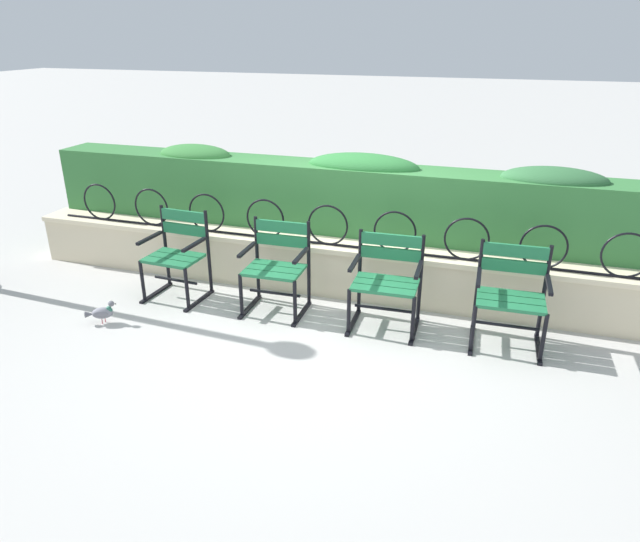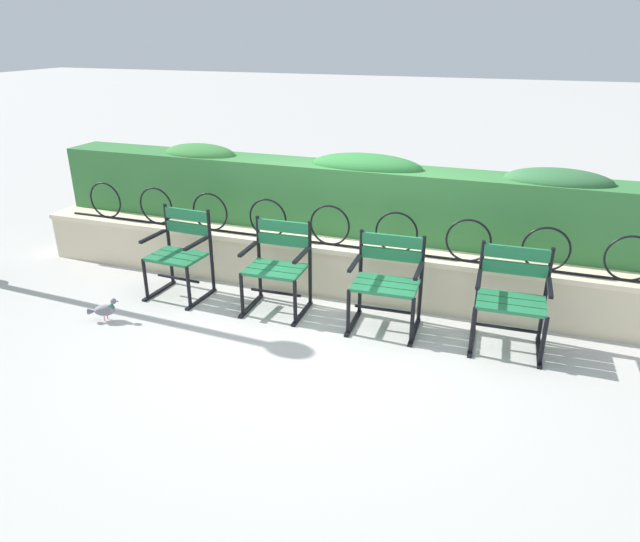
% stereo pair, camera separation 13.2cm
% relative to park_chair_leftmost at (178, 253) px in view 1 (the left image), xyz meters
% --- Properties ---
extents(ground_plane, '(60.00, 60.00, 0.00)m').
position_rel_park_chair_leftmost_xyz_m(ground_plane, '(1.57, -0.27, -0.47)').
color(ground_plane, '#B7B5AF').
extents(stone_wall, '(7.15, 0.41, 0.54)m').
position_rel_park_chair_leftmost_xyz_m(stone_wall, '(1.57, 0.57, -0.19)').
color(stone_wall, beige).
rests_on(stone_wall, ground).
extents(iron_arch_fence, '(6.61, 0.02, 0.42)m').
position_rel_park_chair_leftmost_xyz_m(iron_arch_fence, '(1.45, 0.49, 0.26)').
color(iron_arch_fence, black).
rests_on(iron_arch_fence, stone_wall).
extents(hedge_row, '(7.01, 0.50, 0.84)m').
position_rel_park_chair_leftmost_xyz_m(hedge_row, '(1.59, 0.99, 0.47)').
color(hedge_row, '#387A3D').
rests_on(hedge_row, stone_wall).
extents(park_chair_leftmost, '(0.59, 0.55, 0.89)m').
position_rel_park_chair_leftmost_xyz_m(park_chair_leftmost, '(0.00, 0.00, 0.00)').
color(park_chair_leftmost, '#237547').
rests_on(park_chair_leftmost, ground).
extents(park_chair_centre_left, '(0.59, 0.53, 0.87)m').
position_rel_park_chair_leftmost_xyz_m(park_chair_centre_left, '(1.07, 0.02, -0.00)').
color(park_chair_centre_left, '#237547').
rests_on(park_chair_centre_left, ground).
extents(park_chair_centre_right, '(0.63, 0.54, 0.86)m').
position_rel_park_chair_leftmost_xyz_m(park_chair_centre_right, '(2.15, 0.01, -0.00)').
color(park_chair_centre_right, '#237547').
rests_on(park_chair_centre_right, ground).
extents(park_chair_rightmost, '(0.61, 0.54, 0.88)m').
position_rel_park_chair_leftmost_xyz_m(park_chair_rightmost, '(3.22, 0.02, -0.00)').
color(park_chair_rightmost, '#237547').
rests_on(park_chair_rightmost, ground).
extents(pigeon_near_chairs, '(0.27, 0.18, 0.22)m').
position_rel_park_chair_leftmost_xyz_m(pigeon_near_chairs, '(-0.38, -0.78, -0.36)').
color(pigeon_near_chairs, gray).
rests_on(pigeon_near_chairs, ground).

